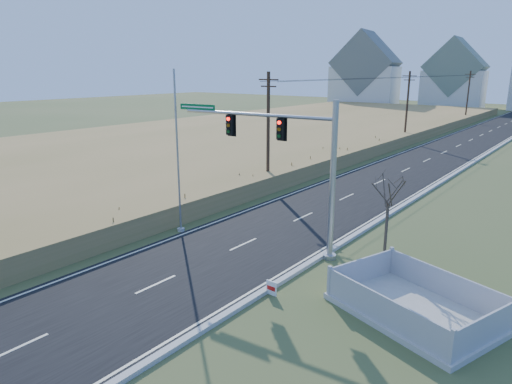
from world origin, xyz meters
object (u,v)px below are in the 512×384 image
flagpole (178,170)px  open_sign (271,288)px  fence_enclosure (414,308)px  traffic_signal_mast (297,161)px  bare_tree (389,188)px

flagpole → open_sign: bearing=-19.5°
fence_enclosure → open_sign: (-5.24, -2.11, 0.06)m
traffic_signal_mast → flagpole: size_ratio=1.06×
traffic_signal_mast → fence_enclosure: traffic_signal_mast is taller
flagpole → bare_tree: bearing=12.9°
traffic_signal_mast → flagpole: bearing=-171.8°
traffic_signal_mast → open_sign: traffic_signal_mast is taller
fence_enclosure → bare_tree: (-2.74, 3.60, 3.58)m
traffic_signal_mast → open_sign: size_ratio=15.63×
bare_tree → open_sign: bearing=-113.7°
flagpole → bare_tree: flagpole is taller
traffic_signal_mast → flagpole: (-6.90, -1.62, -1.07)m
open_sign → fence_enclosure: bearing=23.5°
fence_enclosure → flagpole: (-14.04, 1.01, 3.39)m
traffic_signal_mast → open_sign: (1.90, -4.74, -4.39)m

